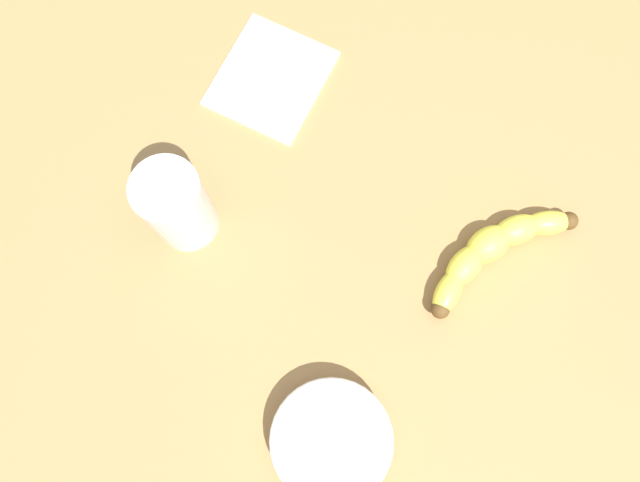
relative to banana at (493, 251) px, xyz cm
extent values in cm
cube|color=olive|center=(-8.93, 14.25, -3.41)|extent=(120.00, 120.00, 3.00)
ellipsoid|color=#ECE545|center=(6.17, -3.55, 0.00)|extent=(5.62, 6.02, 2.75)
ellipsoid|color=#ECE545|center=(3.52, -1.02, 0.00)|extent=(6.39, 5.93, 3.29)
ellipsoid|color=#ECE545|center=(0.33, 0.79, 0.00)|extent=(6.56, 5.64, 3.82)
ellipsoid|color=#ECE545|center=(-3.21, 1.76, 0.00)|extent=(5.93, 4.04, 3.29)
ellipsoid|color=#ECE545|center=(-6.88, 1.83, 0.00)|extent=(5.77, 3.31, 2.75)
sphere|color=#513819|center=(7.73, -5.48, 0.00)|extent=(2.10, 2.10, 2.10)
sphere|color=#513819|center=(-9.34, 1.57, 0.00)|extent=(2.10, 2.10, 2.10)
cylinder|color=silver|center=(-15.77, 31.15, 4.25)|extent=(7.16, 7.16, 12.32)
cylinder|color=beige|center=(-15.77, 31.15, 3.01)|extent=(6.66, 6.66, 9.35)
cylinder|color=white|center=(-26.96, 4.11, 0.04)|extent=(10.65, 10.65, 3.90)
torus|color=white|center=(-26.96, 4.11, 1.39)|extent=(12.78, 12.78, 1.20)
cube|color=white|center=(4.59, 33.39, -1.61)|extent=(15.19, 13.84, 0.60)
camera|label=1|loc=(-24.25, 7.30, 69.17)|focal=35.66mm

